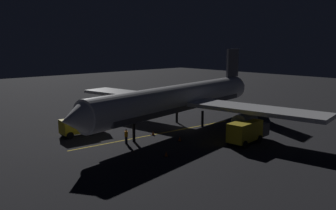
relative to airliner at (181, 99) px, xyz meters
The scene contains 10 objects.
ground_plane 4.13m from the airliner, 98.86° to the left, with size 180.00×180.00×0.20m, color black.
apron_guide_stripe 6.13m from the airliner, 97.92° to the left, with size 0.24×25.19×0.01m, color gold.
airliner is the anchor object (origin of this frame).
baggage_truck 13.89m from the airliner, 65.41° to the left, with size 2.60×6.16×2.20m.
catering_truck 11.31m from the airliner, behind, with size 2.59×6.69×2.65m.
ground_crew_worker 11.21m from the airliner, 98.23° to the left, with size 0.40×0.40×1.74m.
traffic_cone_near_left 13.84m from the airliner, 128.37° to the left, with size 0.50×0.50×0.55m.
traffic_cone_near_right 6.91m from the airliner, 96.59° to the left, with size 0.50×0.50×0.55m.
traffic_cone_under_wing 14.85m from the airliner, 53.42° to the left, with size 0.50×0.50×0.55m.
traffic_cone_far 8.12m from the airliner, 133.77° to the left, with size 0.50×0.50×0.55m.
Camera 1 is at (-34.28, 33.76, 11.63)m, focal length 37.71 mm.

